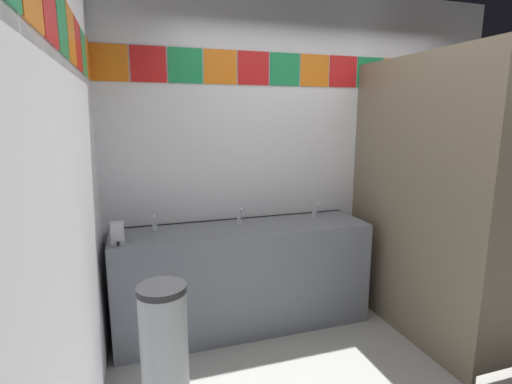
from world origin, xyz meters
TOP-DOWN VIEW (x-y plane):
  - wall_back at (0.00, 1.46)m, footprint 3.62×0.09m
  - wall_side at (-1.85, 0.00)m, footprint 0.09×2.84m
  - vanity_counter at (-0.73, 1.14)m, footprint 2.06×0.55m
  - faucet_left at (-1.42, 1.23)m, footprint 0.04×0.10m
  - faucet_center at (-0.73, 1.23)m, footprint 0.04×0.10m
  - faucet_right at (-0.04, 1.23)m, footprint 0.04×0.10m
  - soap_dispenser at (-1.68, 0.99)m, footprint 0.09×0.09m
  - stall_divider at (0.62, 0.41)m, footprint 0.92×1.50m
  - toilet at (0.99, 0.95)m, footprint 0.39×0.49m
  - trash_bin at (-1.44, 0.40)m, footprint 0.29×0.29m

SIDE VIEW (x-z plane):
  - toilet at x=0.99m, z-range -0.07..0.67m
  - trash_bin at x=-1.44m, z-range 0.00..0.77m
  - vanity_counter at x=-0.73m, z-range 0.01..0.87m
  - faucet_left at x=-1.42m, z-range 0.84..0.98m
  - faucet_center at x=-0.73m, z-range 0.84..0.98m
  - faucet_right at x=-0.04m, z-range 0.84..0.98m
  - soap_dispenser at x=-1.68m, z-range 0.86..1.02m
  - stall_divider at x=0.62m, z-range 0.00..2.18m
  - wall_side at x=-1.85m, z-range 0.01..2.81m
  - wall_back at x=0.00m, z-range 0.01..2.81m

